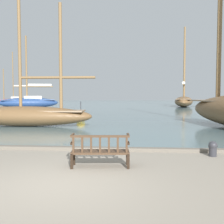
# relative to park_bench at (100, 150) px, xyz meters

# --- Properties ---
(ground_plane) EXTENTS (160.00, 160.00, 0.00)m
(ground_plane) POSITION_rel_park_bench_xyz_m (-0.73, -1.55, -0.47)
(ground_plane) COLOR gray
(harbor_water) EXTENTS (100.00, 80.00, 0.08)m
(harbor_water) POSITION_rel_park_bench_xyz_m (-0.73, 42.45, -0.43)
(harbor_water) COLOR slate
(harbor_water) RESTS_ON ground
(quay_edge_kerb) EXTENTS (40.00, 0.30, 0.12)m
(quay_edge_kerb) POSITION_rel_park_bench_xyz_m (-0.73, 2.30, -0.41)
(quay_edge_kerb) COLOR #675F54
(quay_edge_kerb) RESTS_ON ground
(park_bench) EXTENTS (1.64, 0.65, 0.92)m
(park_bench) POSITION_rel_park_bench_xyz_m (0.00, 0.00, 0.00)
(park_bench) COLOR black
(park_bench) RESTS_ON ground
(sailboat_outer_port) EXTENTS (9.24, 4.86, 10.05)m
(sailboat_outer_port) POSITION_rel_park_bench_xyz_m (-13.94, 30.75, 0.52)
(sailboat_outer_port) COLOR navy
(sailboat_outer_port) RESTS_ON harbor_water
(sailboat_nearest_port) EXTENTS (4.52, 10.11, 12.47)m
(sailboat_nearest_port) POSITION_rel_park_bench_xyz_m (8.63, 37.40, 0.66)
(sailboat_nearest_port) COLOR brown
(sailboat_nearest_port) RESTS_ON harbor_water
(sailboat_outer_starboard) EXTENTS (7.04, 1.71, 9.21)m
(sailboat_outer_starboard) POSITION_rel_park_bench_xyz_m (-19.85, 39.39, 0.41)
(sailboat_outer_starboard) COLOR maroon
(sailboat_outer_starboard) RESTS_ON harbor_water
(sailboat_mid_port) EXTENTS (10.40, 2.00, 9.99)m
(sailboat_mid_port) POSITION_rel_park_bench_xyz_m (-5.82, 8.99, 0.41)
(sailboat_mid_port) COLOR brown
(sailboat_mid_port) RESTS_ON harbor_water
(mooring_bollard) EXTENTS (0.29, 0.29, 0.50)m
(mooring_bollard) POSITION_rel_park_bench_xyz_m (3.49, 1.66, -0.20)
(mooring_bollard) COLOR #2D2D33
(mooring_bollard) RESTS_ON ground
(channel_buoy) EXTENTS (0.68, 0.68, 1.38)m
(channel_buoy) POSITION_rel_park_bench_xyz_m (-3.27, 13.98, -0.04)
(channel_buoy) COLOR gold
(channel_buoy) RESTS_ON harbor_water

